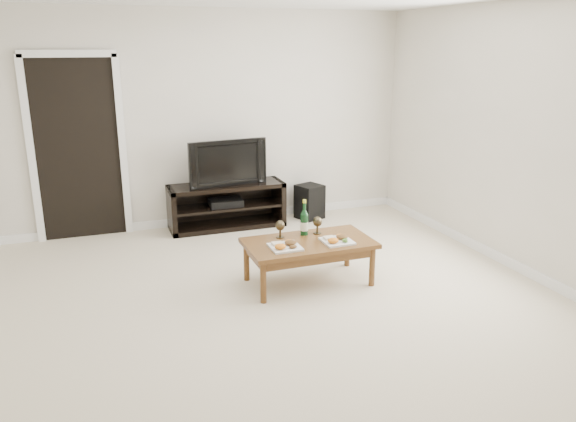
# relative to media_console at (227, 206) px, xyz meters

# --- Properties ---
(floor) EXTENTS (5.50, 5.50, 0.00)m
(floor) POSITION_rel_media_console_xyz_m (-0.10, -2.50, -0.28)
(floor) COLOR beige
(floor) RESTS_ON ground
(back_wall) EXTENTS (5.00, 0.04, 2.60)m
(back_wall) POSITION_rel_media_console_xyz_m (-0.10, 0.27, 1.02)
(back_wall) COLOR silver
(back_wall) RESTS_ON ground
(doorway) EXTENTS (0.90, 0.02, 2.05)m
(doorway) POSITION_rel_media_console_xyz_m (-1.65, 0.24, 0.75)
(doorway) COLOR black
(doorway) RESTS_ON ground
(media_console) EXTENTS (1.41, 0.45, 0.55)m
(media_console) POSITION_rel_media_console_xyz_m (0.00, 0.00, 0.00)
(media_console) COLOR black
(media_console) RESTS_ON ground
(television) EXTENTS (0.97, 0.23, 0.56)m
(television) POSITION_rel_media_console_xyz_m (0.00, 0.00, 0.55)
(television) COLOR black
(television) RESTS_ON media_console
(av_receiver) EXTENTS (0.41, 0.32, 0.08)m
(av_receiver) POSITION_rel_media_console_xyz_m (-0.02, -0.01, 0.05)
(av_receiver) COLOR black
(av_receiver) RESTS_ON media_console
(subwoofer) EXTENTS (0.38, 0.38, 0.44)m
(subwoofer) POSITION_rel_media_console_xyz_m (1.10, 0.00, -0.05)
(subwoofer) COLOR black
(subwoofer) RESTS_ON ground
(coffee_table) EXTENTS (1.19, 0.65, 0.42)m
(coffee_table) POSITION_rel_media_console_xyz_m (0.31, -1.92, -0.07)
(coffee_table) COLOR brown
(coffee_table) RESTS_ON ground
(plate_left) EXTENTS (0.27, 0.27, 0.07)m
(plate_left) POSITION_rel_media_console_xyz_m (0.04, -2.02, 0.18)
(plate_left) COLOR white
(plate_left) RESTS_ON coffee_table
(plate_right) EXTENTS (0.27, 0.27, 0.07)m
(plate_right) POSITION_rel_media_console_xyz_m (0.55, -2.04, 0.18)
(plate_right) COLOR white
(plate_right) RESTS_ON coffee_table
(wine_bottle) EXTENTS (0.07, 0.07, 0.35)m
(wine_bottle) POSITION_rel_media_console_xyz_m (0.34, -1.74, 0.32)
(wine_bottle) COLOR #0E3517
(wine_bottle) RESTS_ON coffee_table
(goblet_left) EXTENTS (0.09, 0.09, 0.17)m
(goblet_left) POSITION_rel_media_console_xyz_m (0.10, -1.73, 0.23)
(goblet_left) COLOR #3D3321
(goblet_left) RESTS_ON coffee_table
(goblet_right) EXTENTS (0.09, 0.09, 0.17)m
(goblet_right) POSITION_rel_media_console_xyz_m (0.48, -1.74, 0.23)
(goblet_right) COLOR #3D3321
(goblet_right) RESTS_ON coffee_table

